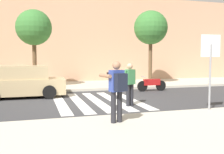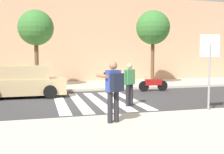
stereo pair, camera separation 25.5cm
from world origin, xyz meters
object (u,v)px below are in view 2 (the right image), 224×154
(motorcycle, at_px, (153,84))
(street_tree_east, at_px, (153,28))
(pedestrian_crossing, at_px, (129,82))
(stop_sign, at_px, (210,55))
(street_tree_center, at_px, (36,28))
(parked_car_tan, at_px, (24,82))
(photographer_with_backpack, at_px, (114,86))

(motorcycle, distance_m, street_tree_east, 4.34)
(pedestrian_crossing, height_order, motorcycle, pedestrian_crossing)
(street_tree_east, bearing_deg, pedestrian_crossing, -121.04)
(stop_sign, xyz_separation_m, street_tree_east, (1.65, 8.45, 1.83))
(stop_sign, xyz_separation_m, street_tree_center, (-5.80, 8.32, 1.59))
(parked_car_tan, distance_m, street_tree_east, 9.06)
(street_tree_center, bearing_deg, stop_sign, -55.11)
(parked_car_tan, height_order, motorcycle, parked_car_tan)
(parked_car_tan, distance_m, street_tree_center, 3.94)
(street_tree_center, bearing_deg, photographer_with_backpack, -76.52)
(motorcycle, xyz_separation_m, street_tree_east, (1.02, 2.43, 3.46))
(stop_sign, bearing_deg, pedestrian_crossing, 135.31)
(photographer_with_backpack, relative_size, street_tree_east, 0.35)
(parked_car_tan, relative_size, motorcycle, 2.33)
(photographer_with_backpack, distance_m, motorcycle, 8.06)
(photographer_with_backpack, height_order, parked_car_tan, photographer_with_backpack)
(stop_sign, xyz_separation_m, parked_car_tan, (-6.39, 5.72, -1.31))
(motorcycle, bearing_deg, stop_sign, -96.03)
(photographer_with_backpack, xyz_separation_m, motorcycle, (4.25, 6.81, -0.75))
(motorcycle, bearing_deg, pedestrian_crossing, -125.59)
(photographer_with_backpack, bearing_deg, stop_sign, 12.32)
(motorcycle, height_order, street_tree_center, street_tree_center)
(pedestrian_crossing, bearing_deg, stop_sign, -44.69)
(pedestrian_crossing, relative_size, street_tree_east, 0.35)
(photographer_with_backpack, bearing_deg, pedestrian_crossing, 63.29)
(street_tree_center, bearing_deg, motorcycle, -19.67)
(motorcycle, xyz_separation_m, street_tree_center, (-6.44, 2.30, 3.22))
(pedestrian_crossing, distance_m, street_tree_east, 7.92)
(pedestrian_crossing, bearing_deg, photographer_with_backpack, -116.71)
(pedestrian_crossing, relative_size, street_tree_center, 0.38)
(photographer_with_backpack, xyz_separation_m, street_tree_east, (5.27, 9.24, 2.70))
(stop_sign, relative_size, photographer_with_backpack, 1.51)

